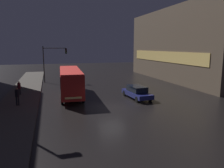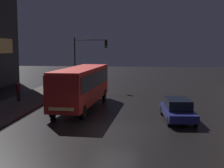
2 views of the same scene
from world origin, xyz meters
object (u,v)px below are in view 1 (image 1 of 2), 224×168
pedestrian_mid (19,87)px  traffic_light_main (52,58)px  bus_near (70,80)px  pedestrian_near (17,95)px  car_taxi (137,92)px

pedestrian_mid → traffic_light_main: size_ratio=0.27×
traffic_light_main → pedestrian_mid: bearing=-112.8°
bus_near → pedestrian_mid: (-6.06, 1.66, -0.87)m
pedestrian_mid → traffic_light_main: (4.21, 10.03, 3.01)m
pedestrian_near → pedestrian_mid: 5.27m
bus_near → traffic_light_main: 12.03m
car_taxi → pedestrian_near: size_ratio=2.71×
pedestrian_mid → car_taxi: bearing=21.5°
traffic_light_main → car_taxi: bearing=-59.1°
bus_near → pedestrian_near: 6.71m
traffic_light_main → pedestrian_near: bearing=-103.9°
traffic_light_main → bus_near: bearing=-81.0°
bus_near → car_taxi: bearing=156.7°
car_taxi → pedestrian_mid: (-13.33, 5.21, 0.39)m
bus_near → pedestrian_near: size_ratio=5.96×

